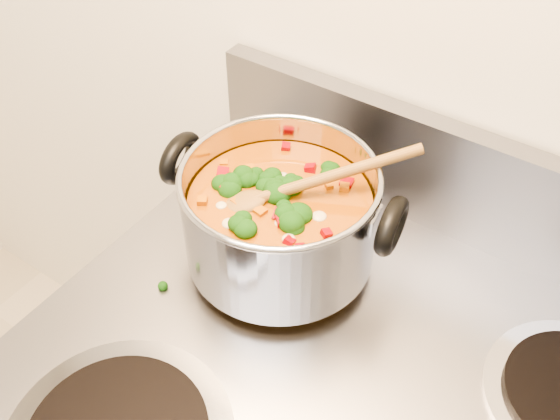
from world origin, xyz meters
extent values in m
cube|color=gray|center=(-0.07, 1.48, 1.00)|extent=(0.78, 0.03, 0.16)
cylinder|color=#A5A5AD|center=(-0.25, 1.31, 0.92)|extent=(0.19, 0.19, 0.01)
cylinder|color=black|center=(-0.25, 1.31, 0.93)|extent=(0.15, 0.15, 0.01)
cylinder|color=#A8A8B0|center=(-0.26, 1.30, 1.00)|extent=(0.23, 0.23, 0.13)
torus|color=#A8A8B0|center=(-0.26, 1.30, 1.06)|extent=(0.24, 0.24, 0.01)
cylinder|color=#9B580E|center=(-0.26, 1.30, 0.98)|extent=(0.22, 0.22, 0.09)
torus|color=black|center=(-0.39, 1.28, 1.04)|extent=(0.03, 0.08, 0.08)
torus|color=black|center=(-0.12, 1.32, 1.04)|extent=(0.03, 0.08, 0.08)
ellipsoid|color=black|center=(-0.30, 1.33, 1.03)|extent=(0.04, 0.04, 0.03)
ellipsoid|color=black|center=(-0.27, 1.36, 1.03)|extent=(0.04, 0.04, 0.03)
ellipsoid|color=black|center=(-0.28, 1.31, 1.03)|extent=(0.04, 0.04, 0.03)
ellipsoid|color=black|center=(-0.19, 1.26, 1.03)|extent=(0.04, 0.04, 0.03)
ellipsoid|color=black|center=(-0.19, 1.24, 1.03)|extent=(0.04, 0.04, 0.03)
ellipsoid|color=black|center=(-0.23, 1.35, 1.03)|extent=(0.04, 0.04, 0.03)
ellipsoid|color=black|center=(-0.30, 1.32, 1.03)|extent=(0.04, 0.04, 0.03)
ellipsoid|color=black|center=(-0.26, 1.28, 1.03)|extent=(0.04, 0.04, 0.03)
ellipsoid|color=black|center=(-0.28, 1.28, 1.03)|extent=(0.04, 0.04, 0.03)
ellipsoid|color=black|center=(-0.29, 1.25, 1.03)|extent=(0.04, 0.04, 0.03)
ellipsoid|color=#830405|center=(-0.29, 1.38, 1.03)|extent=(0.01, 0.01, 0.01)
ellipsoid|color=#830405|center=(-0.25, 1.31, 1.03)|extent=(0.01, 0.01, 0.01)
ellipsoid|color=#830405|center=(-0.24, 1.27, 1.03)|extent=(0.01, 0.01, 0.01)
ellipsoid|color=#830405|center=(-0.29, 1.38, 1.03)|extent=(0.01, 0.01, 0.01)
ellipsoid|color=#830405|center=(-0.24, 1.23, 1.03)|extent=(0.01, 0.01, 0.01)
ellipsoid|color=#830405|center=(-0.20, 1.27, 1.03)|extent=(0.01, 0.01, 0.01)
ellipsoid|color=#830405|center=(-0.20, 1.33, 1.03)|extent=(0.01, 0.01, 0.01)
ellipsoid|color=#830405|center=(-0.23, 1.23, 1.03)|extent=(0.01, 0.01, 0.01)
ellipsoid|color=#830405|center=(-0.26, 1.28, 1.03)|extent=(0.01, 0.01, 0.01)
ellipsoid|color=#830405|center=(-0.32, 1.24, 1.03)|extent=(0.01, 0.01, 0.01)
ellipsoid|color=#830405|center=(-0.23, 1.26, 1.03)|extent=(0.01, 0.01, 0.01)
ellipsoid|color=#830405|center=(-0.30, 1.35, 1.03)|extent=(0.01, 0.01, 0.01)
ellipsoid|color=#830405|center=(-0.27, 1.24, 1.03)|extent=(0.01, 0.01, 0.01)
ellipsoid|color=#A15108|center=(-0.27, 1.21, 1.03)|extent=(0.01, 0.01, 0.01)
ellipsoid|color=#A15108|center=(-0.16, 1.28, 1.03)|extent=(0.01, 0.01, 0.01)
ellipsoid|color=#A15108|center=(-0.17, 1.35, 1.03)|extent=(0.01, 0.01, 0.01)
ellipsoid|color=#A15108|center=(-0.21, 1.38, 1.03)|extent=(0.01, 0.01, 0.01)
ellipsoid|color=#A15108|center=(-0.30, 1.31, 1.03)|extent=(0.01, 0.01, 0.01)
ellipsoid|color=#A15108|center=(-0.20, 1.23, 1.03)|extent=(0.01, 0.01, 0.01)
ellipsoid|color=#A15108|center=(-0.30, 1.24, 1.03)|extent=(0.01, 0.01, 0.01)
ellipsoid|color=#A15108|center=(-0.29, 1.23, 1.03)|extent=(0.01, 0.01, 0.01)
ellipsoid|color=#A15108|center=(-0.25, 1.30, 1.03)|extent=(0.01, 0.01, 0.01)
ellipsoid|color=#A15108|center=(-0.19, 1.34, 1.03)|extent=(0.01, 0.01, 0.01)
ellipsoid|color=#A15108|center=(-0.35, 1.28, 1.03)|extent=(0.01, 0.01, 0.01)
ellipsoid|color=#C5B288|center=(-0.19, 1.33, 1.03)|extent=(0.02, 0.02, 0.01)
ellipsoid|color=#C5B288|center=(-0.25, 1.38, 1.03)|extent=(0.02, 0.02, 0.01)
ellipsoid|color=#C5B288|center=(-0.18, 1.29, 1.03)|extent=(0.02, 0.02, 0.01)
ellipsoid|color=#C5B288|center=(-0.31, 1.22, 1.03)|extent=(0.02, 0.02, 0.01)
ellipsoid|color=#C5B288|center=(-0.34, 1.35, 1.03)|extent=(0.02, 0.02, 0.01)
ellipsoid|color=#C5B288|center=(-0.32, 1.29, 1.03)|extent=(0.02, 0.02, 0.01)
ellipsoid|color=#C5B288|center=(-0.28, 1.25, 1.03)|extent=(0.02, 0.02, 0.01)
ellipsoid|color=olive|center=(-0.29, 1.27, 1.03)|extent=(0.07, 0.07, 0.03)
cylinder|color=olive|center=(-0.21, 1.34, 1.06)|extent=(0.17, 0.15, 0.07)
ellipsoid|color=black|center=(-0.19, 1.18, 0.92)|extent=(0.01, 0.01, 0.01)
ellipsoid|color=black|center=(-0.34, 1.45, 0.92)|extent=(0.01, 0.01, 0.01)
camera|label=1|loc=(0.04, 0.86, 1.53)|focal=40.00mm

